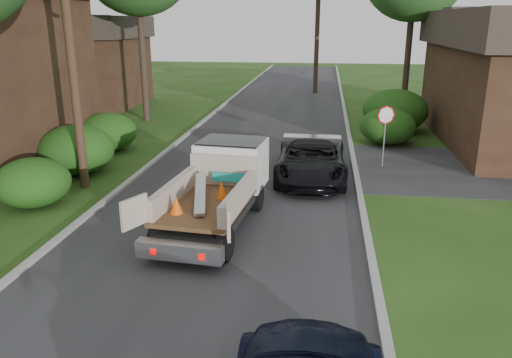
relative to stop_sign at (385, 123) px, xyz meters
The scene contains 14 objects.
ground 10.55m from the stop_sign, 120.02° to the right, with size 120.00×120.00×0.00m, color #234213.
road 5.58m from the stop_sign, 169.11° to the left, with size 8.00×90.00×0.02m, color #28282B.
curb_left 9.51m from the stop_sign, behind, with size 0.20×90.00×0.12m, color #9E9E99.
curb_right 2.27m from the stop_sign, 137.73° to the left, with size 0.20×90.00×0.12m, color #9E9E99.
stop_sign is the anchor object (origin of this frame).
utility_pole 11.91m from the stop_sign, 159.38° to the right, with size 2.42×1.25×10.00m.
house_left_far 22.81m from the stop_sign, 145.19° to the left, with size 7.56×7.56×6.00m.
hedge_left_a 12.92m from the stop_sign, 152.24° to the right, with size 2.34×2.34×1.53m, color #104612.
hedge_left_b 11.99m from the stop_sign, 167.94° to the right, with size 2.86×2.86×1.87m, color #104612.
hedge_left_c 12.08m from the stop_sign, behind, with size 2.60×2.60×1.70m, color #104612.
hedge_right_a 4.15m from the stop_sign, 81.47° to the left, with size 2.60×2.60×1.70m, color #104612.
hedge_right_b 7.15m from the stop_sign, 79.48° to the left, with size 3.38×3.38×2.21m, color #104612.
flatbed_truck 8.13m from the stop_sign, 130.67° to the right, with size 2.83×5.79×2.13m.
black_pickup 3.56m from the stop_sign, 145.19° to the right, with size 2.48×5.39×1.50m, color black.
Camera 1 is at (2.80, -10.80, 5.63)m, focal length 35.00 mm.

